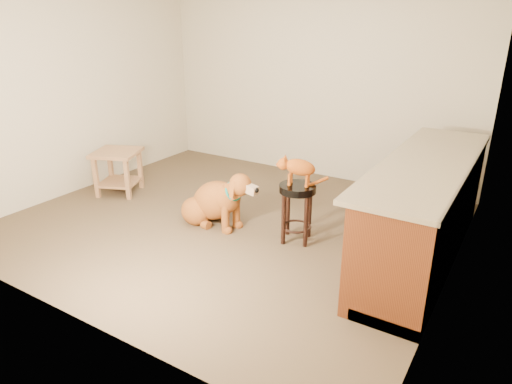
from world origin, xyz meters
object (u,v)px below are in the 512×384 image
Objects in this scene: side_table at (118,165)px; tabby_kitten at (297,168)px; padded_stool at (297,201)px; wood_stool at (416,197)px; golden_retriever at (215,202)px.

side_table is 1.49× the size of tabby_kitten.
tabby_kitten is (-0.01, -0.00, 0.34)m from padded_stool.
padded_stool is at bearing -5.72° from tabby_kitten.
tabby_kitten is (-0.96, -0.77, 0.36)m from wood_stool.
padded_stool is at bearing 13.19° from golden_retriever.
side_table is 2.54m from tabby_kitten.
wood_stool is 1.11× the size of side_table.
golden_retriever is at bearing 170.66° from tabby_kitten.
side_table is 1.62m from golden_retriever.
wood_stool is at bearing 38.97° from padded_stool.
wood_stool is at bearing 12.43° from side_table.
tabby_kitten is (2.51, -0.01, 0.40)m from side_table.
golden_retriever is at bearing -4.35° from side_table.
side_table is at bearing -167.57° from wood_stool.
wood_stool is at bearing 31.21° from golden_retriever.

